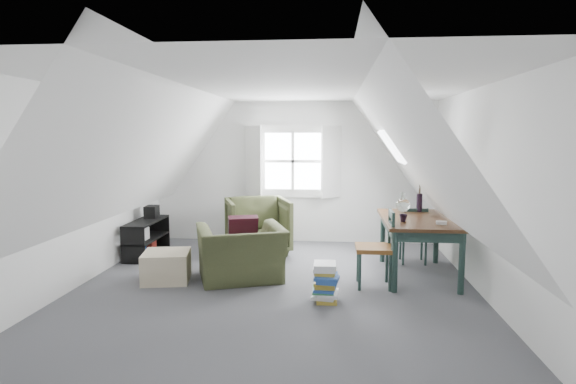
# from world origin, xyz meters

# --- Properties ---
(floor) EXTENTS (5.50, 5.50, 0.00)m
(floor) POSITION_xyz_m (0.00, 0.00, 0.00)
(floor) COLOR #4B4B50
(floor) RESTS_ON ground
(ceiling) EXTENTS (5.50, 5.50, 0.00)m
(ceiling) POSITION_xyz_m (0.00, 0.00, 2.50)
(ceiling) COLOR white
(ceiling) RESTS_ON wall_back
(wall_back) EXTENTS (5.00, 0.00, 5.00)m
(wall_back) POSITION_xyz_m (0.00, 2.75, 1.25)
(wall_back) COLOR silver
(wall_back) RESTS_ON ground
(wall_front) EXTENTS (5.00, 0.00, 5.00)m
(wall_front) POSITION_xyz_m (0.00, -2.75, 1.25)
(wall_front) COLOR silver
(wall_front) RESTS_ON ground
(wall_left) EXTENTS (0.00, 5.50, 5.50)m
(wall_left) POSITION_xyz_m (-2.50, 0.00, 1.25)
(wall_left) COLOR silver
(wall_left) RESTS_ON ground
(wall_right) EXTENTS (0.00, 5.50, 5.50)m
(wall_right) POSITION_xyz_m (2.50, 0.00, 1.25)
(wall_right) COLOR silver
(wall_right) RESTS_ON ground
(slope_left) EXTENTS (3.19, 5.50, 4.48)m
(slope_left) POSITION_xyz_m (-1.55, 0.00, 1.78)
(slope_left) COLOR white
(slope_left) RESTS_ON wall_left
(slope_right) EXTENTS (3.19, 5.50, 4.48)m
(slope_right) POSITION_xyz_m (1.55, 0.00, 1.78)
(slope_right) COLOR white
(slope_right) RESTS_ON wall_right
(dormer_window) EXTENTS (1.71, 0.35, 1.30)m
(dormer_window) POSITION_xyz_m (0.00, 2.68, 1.45)
(dormer_window) COLOR white
(dormer_window) RESTS_ON wall_back
(skylight) EXTENTS (0.35, 0.75, 0.47)m
(skylight) POSITION_xyz_m (1.55, 1.30, 1.75)
(skylight) COLOR white
(skylight) RESTS_ON slope_right
(armchair_near) EXTENTS (1.36, 1.28, 0.72)m
(armchair_near) POSITION_xyz_m (-0.49, 0.34, 0.00)
(armchair_near) COLOR #3B4125
(armchair_near) RESTS_ON floor
(armchair_far) EXTENTS (1.23, 1.25, 0.90)m
(armchair_far) POSITION_xyz_m (-0.50, 1.81, 0.00)
(armchair_far) COLOR #3B4125
(armchair_far) RESTS_ON floor
(throw_pillow) EXTENTS (0.44, 0.34, 0.41)m
(throw_pillow) POSITION_xyz_m (-0.49, 0.49, 0.64)
(throw_pillow) COLOR #3C101D
(throw_pillow) RESTS_ON armchair_near
(ottoman) EXTENTS (0.68, 0.68, 0.39)m
(ottoman) POSITION_xyz_m (-1.46, 0.20, 0.19)
(ottoman) COLOR #C4B594
(ottoman) RESTS_ON floor
(dining_table) EXTENTS (0.96, 1.61, 0.80)m
(dining_table) POSITION_xyz_m (1.87, 0.72, 0.70)
(dining_table) COLOR #361E0E
(dining_table) RESTS_ON floor
(demijohn) EXTENTS (0.20, 0.20, 0.28)m
(demijohn) POSITION_xyz_m (1.72, 1.17, 0.92)
(demijohn) COLOR silver
(demijohn) RESTS_ON dining_table
(vase_twigs) EXTENTS (0.08, 0.09, 0.66)m
(vase_twigs) POSITION_xyz_m (1.97, 1.27, 0.95)
(vase_twigs) COLOR black
(vase_twigs) RESTS_ON dining_table
(cup) EXTENTS (0.12, 0.12, 0.10)m
(cup) POSITION_xyz_m (1.62, 0.42, 0.80)
(cup) COLOR black
(cup) RESTS_ON dining_table
(paper_box) EXTENTS (0.14, 0.10, 0.04)m
(paper_box) POSITION_xyz_m (2.07, 0.27, 0.82)
(paper_box) COLOR white
(paper_box) RESTS_ON dining_table
(dining_chair_far) EXTENTS (0.40, 0.40, 0.86)m
(dining_chair_far) POSITION_xyz_m (1.92, 1.41, 0.45)
(dining_chair_far) COLOR brown
(dining_chair_far) RESTS_ON floor
(dining_chair_near) EXTENTS (0.46, 0.46, 0.98)m
(dining_chair_near) POSITION_xyz_m (1.28, 0.22, 0.51)
(dining_chair_near) COLOR brown
(dining_chair_near) RESTS_ON floor
(media_shelf) EXTENTS (0.37, 1.11, 0.57)m
(media_shelf) POSITION_xyz_m (-2.24, 1.45, 0.26)
(media_shelf) COLOR black
(media_shelf) RESTS_ON floor
(electronics_box) EXTENTS (0.21, 0.28, 0.21)m
(electronics_box) POSITION_xyz_m (-2.24, 1.74, 0.66)
(electronics_box) COLOR black
(electronics_box) RESTS_ON media_shelf
(magazine_stack) EXTENTS (0.33, 0.39, 0.44)m
(magazine_stack) POSITION_xyz_m (0.64, -0.38, 0.22)
(magazine_stack) COLOR #B29933
(magazine_stack) RESTS_ON floor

